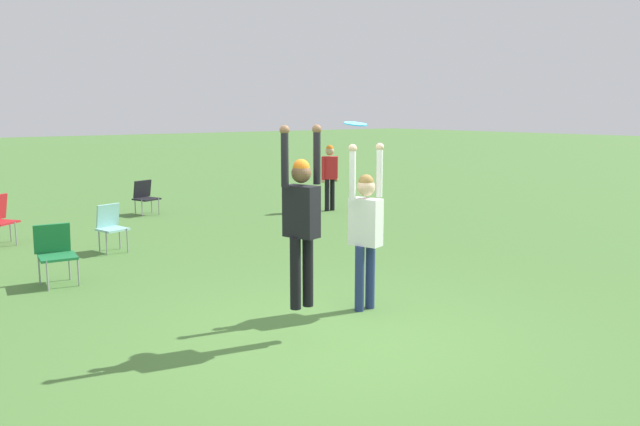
# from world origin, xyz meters

# --- Properties ---
(ground_plane) EXTENTS (120.00, 120.00, 0.00)m
(ground_plane) POSITION_xyz_m (0.00, 0.00, 0.00)
(ground_plane) COLOR #4C7A38
(person_jumping) EXTENTS (0.53, 0.42, 2.00)m
(person_jumping) POSITION_xyz_m (-0.32, 0.18, 1.42)
(person_jumping) COLOR black
(person_jumping) RESTS_ON ground_plane
(person_defending) EXTENTS (0.56, 0.44, 2.12)m
(person_defending) POSITION_xyz_m (0.94, 0.53, 1.12)
(person_defending) COLOR navy
(person_defending) RESTS_ON ground_plane
(frisbee) EXTENTS (0.27, 0.27, 0.05)m
(frisbee) POSITION_xyz_m (0.45, 0.18, 2.37)
(frisbee) COLOR #2D9EDB
(camping_chair_1) EXTENTS (0.63, 0.68, 0.83)m
(camping_chair_1) POSITION_xyz_m (1.72, 9.38, 0.48)
(camping_chair_1) COLOR gray
(camping_chair_1) RESTS_ON ground_plane
(camping_chair_2) EXTENTS (0.57, 0.61, 0.88)m
(camping_chair_2) POSITION_xyz_m (-1.80, 4.21, 0.52)
(camping_chair_2) COLOR gray
(camping_chair_2) RESTS_ON ground_plane
(camping_chair_5) EXTENTS (0.53, 0.57, 0.86)m
(camping_chair_5) POSITION_xyz_m (-0.40, 5.83, 0.51)
(camping_chair_5) COLOR gray
(camping_chair_5) RESTS_ON ground_plane
(person_spectator_near) EXTENTS (0.54, 0.40, 1.67)m
(person_spectator_near) POSITION_xyz_m (5.63, 7.01, 0.99)
(person_spectator_near) COLOR black
(person_spectator_near) RESTS_ON ground_plane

